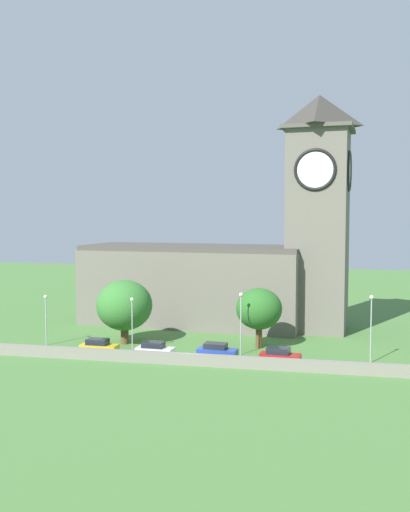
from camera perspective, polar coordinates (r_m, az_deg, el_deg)
name	(u,v)px	position (r m, az deg, el deg)	size (l,w,h in m)	color
ground_plane	(219,334)	(80.64, 1.33, -7.60)	(200.00, 200.00, 0.00)	#477538
church	(231,263)	(85.59, 2.52, -0.67)	(40.07, 15.71, 32.74)	#666056
quay_barrier	(189,359)	(64.28, -1.60, -10.06)	(56.38, 0.70, 1.27)	gray
car_yellow	(99,347)	(69.95, -10.33, -8.70)	(4.43, 2.13, 1.86)	gold
car_white	(155,350)	(67.74, -4.94, -9.09)	(4.41, 2.34, 1.82)	silver
car_blue	(217,351)	(67.10, 1.17, -9.23)	(4.64, 2.41, 1.76)	#233D9E
car_red	(280,356)	(64.84, 7.32, -9.67)	(4.57, 2.47, 1.91)	red
streetlamp_west_end	(46,311)	(75.53, -15.30, -5.24)	(0.44, 0.44, 6.33)	#9EA0A5
streetlamp_west_mid	(132,315)	(69.83, -7.13, -5.78)	(0.44, 0.44, 6.54)	#9EA0A5
streetlamp_central	(241,314)	(68.07, 3.53, -5.65)	(0.44, 0.44, 7.29)	#9EA0A5
streetlamp_east_mid	(371,318)	(66.65, 15.93, -5.89)	(0.44, 0.44, 7.53)	#9EA0A5
tree_riverside_west	(124,305)	(74.32, -7.88, -4.80)	(7.05, 7.05, 8.10)	brown
tree_churchyard	(259,309)	(71.72, 5.31, -5.18)	(5.61, 5.61, 7.37)	brown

